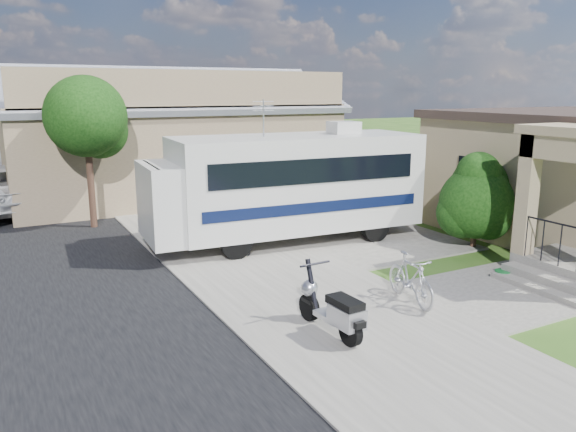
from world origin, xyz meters
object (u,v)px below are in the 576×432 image
bicycle (410,282)px  pickup_truck (0,188)px  garden_hose (503,275)px  motorhome (287,183)px  scooter (333,310)px  shrub (476,199)px

bicycle → pickup_truck: bearing=125.1°
bicycle → pickup_truck: (-6.78, 13.48, 0.34)m
bicycle → garden_hose: size_ratio=4.62×
motorhome → bicycle: 5.41m
motorhome → garden_hose: bearing=-57.0°
bicycle → pickup_truck: 15.09m
scooter → garden_hose: scooter is taller
scooter → shrub: bearing=22.1°
motorhome → pickup_truck: bearing=133.7°
scooter → motorhome: bearing=66.0°
motorhome → bicycle: (-0.09, -5.28, -1.17)m
garden_hose → shrub: bearing=58.4°
pickup_truck → garden_hose: pickup_truck is taller
scooter → pickup_truck: size_ratio=0.30×
motorhome → garden_hose: size_ratio=21.92×
shrub → scooter: size_ratio=1.48×
pickup_truck → bicycle: bearing=104.8°
motorhome → shrub: 5.04m
pickup_truck → garden_hose: 16.40m
garden_hose → motorhome: bearing=119.2°
garden_hose → pickup_truck: bearing=126.2°
motorhome → garden_hose: motorhome is taller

